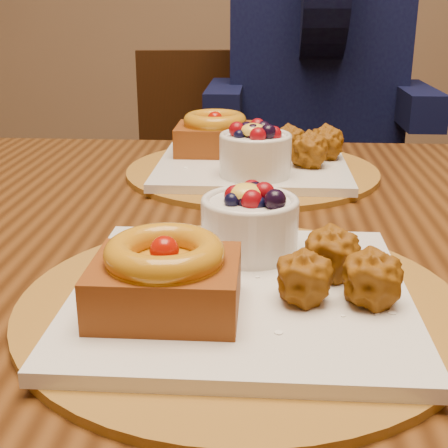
{
  "coord_description": "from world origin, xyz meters",
  "views": [
    {
      "loc": [
        0.01,
        -0.77,
        1.0
      ],
      "look_at": [
        -0.02,
        -0.24,
        0.81
      ],
      "focal_mm": 50.0,
      "sensor_mm": 36.0,
      "label": 1
    }
  ],
  "objects": [
    {
      "name": "place_setting_near",
      "position": [
        -0.01,
        -0.29,
        0.78
      ],
      "size": [
        0.38,
        0.38,
        0.09
      ],
      "color": "brown",
      "rests_on": "dining_table"
    },
    {
      "name": "dining_table",
      "position": [
        -0.0,
        -0.07,
        0.68
      ],
      "size": [
        1.6,
        0.9,
        0.76
      ],
      "color": "#331A09",
      "rests_on": "ground"
    },
    {
      "name": "chair_far",
      "position": [
        -0.12,
        0.88,
        0.48
      ],
      "size": [
        0.47,
        0.47,
        0.87
      ],
      "rotation": [
        0.0,
        0.0,
        0.13
      ],
      "color": "black",
      "rests_on": "ground"
    },
    {
      "name": "diner",
      "position": [
        0.14,
        0.82,
        0.9
      ],
      "size": [
        0.52,
        0.5,
        0.85
      ],
      "rotation": [
        0.0,
        0.0,
        -0.31
      ],
      "color": "black",
      "rests_on": "ground"
    },
    {
      "name": "place_setting_far",
      "position": [
        -0.01,
        0.14,
        0.78
      ],
      "size": [
        0.38,
        0.38,
        0.09
      ],
      "color": "brown",
      "rests_on": "dining_table"
    }
  ]
}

